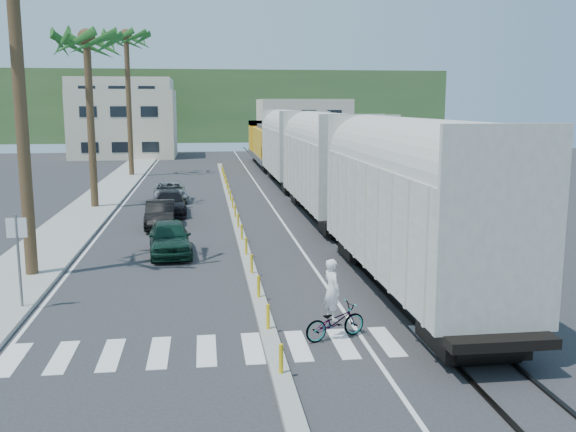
# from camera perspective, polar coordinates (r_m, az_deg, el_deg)

# --- Properties ---
(ground) EXTENTS (140.00, 140.00, 0.00)m
(ground) POSITION_cam_1_polar(r_m,az_deg,el_deg) (18.99, -2.09, -9.38)
(ground) COLOR #28282B
(ground) RESTS_ON ground
(sidewalk) EXTENTS (3.00, 90.00, 0.15)m
(sidewalk) POSITION_cam_1_polar(r_m,az_deg,el_deg) (43.83, -16.41, 1.35)
(sidewalk) COLOR gray
(sidewalk) RESTS_ON ground
(rails) EXTENTS (1.56, 100.00, 0.06)m
(rails) POSITION_cam_1_polar(r_m,az_deg,el_deg) (46.75, 0.75, 2.21)
(rails) COLOR black
(rails) RESTS_ON ground
(median) EXTENTS (0.45, 60.00, 0.85)m
(median) POSITION_cam_1_polar(r_m,az_deg,el_deg) (38.35, -4.93, 0.57)
(median) COLOR gray
(median) RESTS_ON ground
(crosswalk) EXTENTS (14.00, 2.20, 0.01)m
(crosswalk) POSITION_cam_1_polar(r_m,az_deg,el_deg) (17.12, -1.44, -11.55)
(crosswalk) COLOR silver
(crosswalk) RESTS_ON ground
(lane_markings) EXTENTS (9.42, 90.00, 0.01)m
(lane_markings) POSITION_cam_1_polar(r_m,az_deg,el_deg) (43.31, -8.08, 1.46)
(lane_markings) COLOR silver
(lane_markings) RESTS_ON ground
(freight_train) EXTENTS (3.00, 60.94, 5.85)m
(freight_train) POSITION_cam_1_polar(r_m,az_deg,el_deg) (41.27, 1.81, 5.20)
(freight_train) COLOR #A9A69B
(freight_train) RESTS_ON ground
(palm_trees) EXTENTS (3.50, 37.20, 13.75)m
(palm_trees) POSITION_cam_1_polar(r_m,az_deg,el_deg) (41.31, -17.09, 15.77)
(palm_trees) COLOR brown
(palm_trees) RESTS_ON ground
(street_sign) EXTENTS (0.60, 0.08, 3.00)m
(street_sign) POSITION_cam_1_polar(r_m,az_deg,el_deg) (21.07, -22.87, -2.66)
(street_sign) COLOR slate
(street_sign) RESTS_ON ground
(buildings) EXTENTS (38.00, 27.00, 10.00)m
(buildings) POSITION_cam_1_polar(r_m,az_deg,el_deg) (89.65, -10.67, 8.48)
(buildings) COLOR beige
(buildings) RESTS_ON ground
(hillside) EXTENTS (80.00, 20.00, 12.00)m
(hillside) POSITION_cam_1_polar(r_m,az_deg,el_deg) (117.86, -6.80, 9.67)
(hillside) COLOR #385628
(hillside) RESTS_ON ground
(car_lead) EXTENTS (2.44, 4.56, 1.45)m
(car_lead) POSITION_cam_1_polar(r_m,az_deg,el_deg) (27.52, -10.47, -1.89)
(car_lead) COLOR #103023
(car_lead) RESTS_ON ground
(car_second) EXTENTS (1.57, 4.18, 1.36)m
(car_second) POSITION_cam_1_polar(r_m,az_deg,el_deg) (33.72, -11.27, 0.15)
(car_second) COLOR black
(car_second) RESTS_ON ground
(car_third) EXTENTS (2.34, 4.82, 1.34)m
(car_third) POSITION_cam_1_polar(r_m,az_deg,el_deg) (37.57, -10.47, 1.15)
(car_third) COLOR black
(car_third) RESTS_ON ground
(car_rear) EXTENTS (2.88, 4.89, 1.26)m
(car_rear) POSITION_cam_1_polar(r_m,az_deg,el_deg) (42.78, -10.45, 2.14)
(car_rear) COLOR #A4A6A9
(car_rear) RESTS_ON ground
(cyclist) EXTENTS (1.85, 2.25, 2.22)m
(cyclist) POSITION_cam_1_polar(r_m,az_deg,el_deg) (17.51, 4.14, -8.69)
(cyclist) COLOR #9EA0A5
(cyclist) RESTS_ON ground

